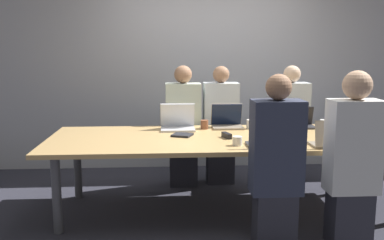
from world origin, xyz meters
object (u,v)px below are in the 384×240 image
laptop_far_right (299,121)px  laptop_far_midleft (178,122)px  person_near_right (352,162)px  cup_far_center (250,124)px  laptop_near_right (334,139)px  person_near_midright (276,165)px  cup_far_right (324,124)px  cup_near_midright (237,141)px  laptop_near_midright (267,139)px  person_far_right (290,127)px  person_far_midleft (183,128)px  cup_far_midleft (204,125)px  laptop_far_center (227,121)px  stapler (227,135)px  person_far_center (221,127)px

laptop_far_right → laptop_far_midleft: laptop_far_midleft is taller
person_near_right → cup_far_center: bearing=-64.3°
laptop_near_right → person_near_midright: person_near_midright is taller
cup_far_right → person_near_midright: 1.48m
cup_near_midright → laptop_near_midright: bearing=-16.3°
laptop_near_right → laptop_far_midleft: bearing=-34.5°
person_far_right → cup_far_center: 0.73m
laptop_near_midright → person_far_midleft: (-0.68, 1.28, -0.14)m
cup_near_midright → cup_far_midleft: (-0.22, 0.79, 0.01)m
cup_far_midleft → cup_far_center: cup_far_center is taller
laptop_far_right → person_far_right: (0.03, 0.40, -0.14)m
person_far_right → cup_far_midleft: person_far_right is taller
laptop_far_center → stapler: (-0.08, -0.55, -0.05)m
cup_near_midright → cup_far_midleft: cup_far_midleft is taller
person_near_right → person_far_right: bearing=-89.4°
laptop_near_right → cup_far_midleft: laptop_near_right is taller
cup_near_midright → laptop_far_right: bearing=45.6°
person_near_right → person_near_midright: person_near_right is taller
stapler → person_far_midleft: bearing=96.5°
cup_far_right → laptop_near_midright: size_ratio=0.25×
person_far_midleft → person_far_center: person_far_midleft is taller
laptop_near_right → stapler: (-0.87, 0.43, -0.04)m
person_near_right → person_far_midleft: size_ratio=1.02×
laptop_near_midright → person_far_midleft: bearing=-62.1°
person_far_right → person_near_right: bearing=-89.4°
cup_far_midleft → cup_far_center: 0.49m
stapler → person_near_right: bearing=-56.1°
laptop_far_right → laptop_far_midleft: (-1.31, -0.04, 0.01)m
person_far_right → cup_far_center: bearing=-141.3°
person_near_right → laptop_far_center: 1.54m
person_far_midleft → cup_far_center: person_far_midleft is taller
person_near_midright → cup_near_midright: (-0.24, 0.43, 0.11)m
person_far_right → person_near_midright: 1.75m
laptop_near_right → laptop_near_midright: 0.57m
laptop_near_right → laptop_far_center: size_ratio=1.10×
person_far_midleft → laptop_near_midright: bearing=-62.1°
cup_far_right → person_far_center: 1.16m
laptop_near_right → person_far_center: (-0.80, 1.39, -0.14)m
person_near_midright → person_far_center: (-0.22, 1.69, -0.01)m
person_far_center → stapler: (-0.07, -0.96, 0.10)m
cup_near_midright → cup_far_right: bearing=36.4°
laptop_near_right → cup_near_midright: (-0.82, 0.12, -0.03)m
person_far_midleft → stapler: 0.97m
person_far_midleft → person_near_midright: bearing=-67.8°
cup_far_right → laptop_far_midleft: (-1.57, -0.00, 0.04)m
cup_far_center → person_near_midright: bearing=-91.5°
cup_near_midright → person_far_center: size_ratio=0.06×
laptop_near_right → laptop_far_center: laptop_far_center is taller
person_far_right → laptop_near_right: size_ratio=3.81×
cup_far_midleft → laptop_far_center: bearing=15.8°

